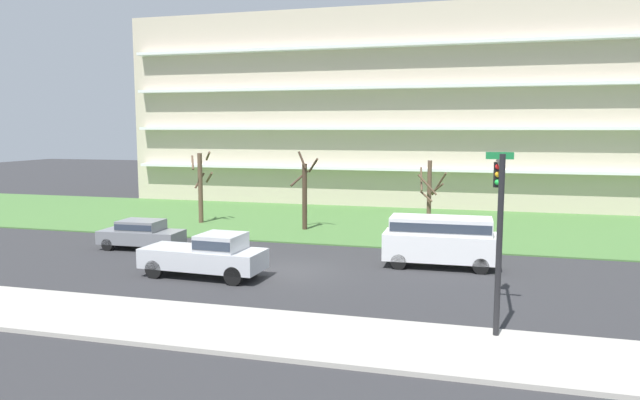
{
  "coord_description": "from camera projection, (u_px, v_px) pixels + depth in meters",
  "views": [
    {
      "loc": [
        7.99,
        -24.56,
        6.44
      ],
      "look_at": [
        -0.29,
        6.0,
        2.53
      ],
      "focal_mm": 32.6,
      "sensor_mm": 36.0,
      "label": 1
    }
  ],
  "objects": [
    {
      "name": "tree_left",
      "position": [
        305.0,
        193.0,
        36.57
      ],
      "size": [
        1.89,
        1.37,
        5.03
      ],
      "color": "#423023",
      "rests_on": "ground"
    },
    {
      "name": "van_white_near_left",
      "position": [
        440.0,
        238.0,
        26.94
      ],
      "size": [
        5.24,
        2.1,
        2.36
      ],
      "rotation": [
        0.0,
        0.0,
        3.16
      ],
      "color": "white",
      "rests_on": "ground"
    },
    {
      "name": "ground",
      "position": [
        292.0,
        271.0,
        26.39
      ],
      "size": [
        160.0,
        160.0,
        0.0
      ],
      "primitive_type": "plane",
      "color": "#2D2D30"
    },
    {
      "name": "pickup_silver_center_left",
      "position": [
        208.0,
        254.0,
        25.16
      ],
      "size": [
        5.49,
        2.27,
        1.95
      ],
      "rotation": [
        0.0,
        0.0,
        -0.05
      ],
      "color": "#B7BABF",
      "rests_on": "ground"
    },
    {
      "name": "sidewalk_curb_near",
      "position": [
        215.0,
        327.0,
        18.72
      ],
      "size": [
        80.0,
        4.0,
        0.15
      ],
      "primitive_type": "cube",
      "color": "#ADA89E",
      "rests_on": "ground"
    },
    {
      "name": "grass_lawn_strip",
      "position": [
        354.0,
        222.0,
        39.8
      ],
      "size": [
        80.0,
        16.0,
        0.08
      ],
      "primitive_type": "cube",
      "color": "#477238",
      "rests_on": "ground"
    },
    {
      "name": "sedan_gray_center_right",
      "position": [
        141.0,
        233.0,
        31.08
      ],
      "size": [
        4.45,
        1.93,
        1.57
      ],
      "rotation": [
        0.0,
        0.0,
        3.17
      ],
      "color": "slate",
      "rests_on": "ground"
    },
    {
      "name": "apartment_building",
      "position": [
        388.0,
        111.0,
        52.61
      ],
      "size": [
        43.63,
        13.75,
        16.09
      ],
      "color": "beige",
      "rests_on": "ground"
    },
    {
      "name": "traffic_signal_mast",
      "position": [
        499.0,
        209.0,
        18.68
      ],
      "size": [
        0.9,
        4.12,
        5.69
      ],
      "color": "black",
      "rests_on": "ground"
    },
    {
      "name": "tree_center",
      "position": [
        429.0,
        195.0,
        35.22
      ],
      "size": [
        1.74,
        1.75,
        4.52
      ],
      "color": "brown",
      "rests_on": "ground"
    },
    {
      "name": "tree_far_left",
      "position": [
        201.0,
        185.0,
        39.2
      ],
      "size": [
        1.69,
        1.68,
        4.93
      ],
      "color": "brown",
      "rests_on": "ground"
    }
  ]
}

